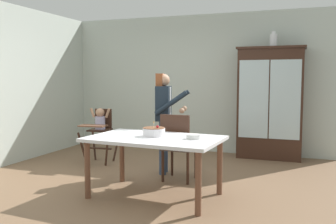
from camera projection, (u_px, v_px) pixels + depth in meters
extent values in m
plane|color=brown|center=(143.00, 185.00, 5.07)|extent=(6.24, 6.24, 0.00)
cube|color=beige|center=(196.00, 84.00, 7.41)|extent=(5.32, 0.06, 2.70)
cube|color=#382116|center=(270.00, 104.00, 6.70)|extent=(1.13, 0.42, 1.98)
cube|color=#382116|center=(271.00, 48.00, 6.61)|extent=(1.19, 0.48, 0.04)
cube|color=silver|center=(254.00, 99.00, 6.58)|extent=(0.51, 0.01, 1.38)
cube|color=silver|center=(285.00, 100.00, 6.40)|extent=(0.51, 0.01, 1.38)
cube|color=#382116|center=(270.00, 99.00, 6.69)|extent=(1.05, 0.36, 0.02)
cylinder|color=white|center=(273.00, 41.00, 6.58)|extent=(0.13, 0.13, 0.22)
cylinder|color=white|center=(274.00, 33.00, 6.57)|extent=(0.07, 0.07, 0.05)
cylinder|color=#382116|center=(83.00, 149.00, 6.23)|extent=(0.13, 0.15, 0.56)
cylinder|color=#382116|center=(107.00, 150.00, 6.12)|extent=(0.15, 0.13, 0.56)
cylinder|color=#382116|center=(94.00, 144.00, 6.66)|extent=(0.15, 0.13, 0.56)
cylinder|color=#382116|center=(117.00, 145.00, 6.55)|extent=(0.13, 0.15, 0.56)
cube|color=#382116|center=(100.00, 148.00, 6.39)|extent=(0.42, 0.08, 0.02)
cube|color=#382116|center=(100.00, 130.00, 6.36)|extent=(0.37, 0.37, 0.02)
cube|color=#382116|center=(103.00, 118.00, 6.50)|extent=(0.31, 0.06, 0.34)
cube|color=brown|center=(93.00, 126.00, 6.09)|extent=(0.46, 0.29, 0.02)
cylinder|color=#B2ADD1|center=(100.00, 123.00, 6.37)|extent=(0.17, 0.17, 0.22)
sphere|color=tan|center=(100.00, 112.00, 6.35)|extent=(0.15, 0.15, 0.15)
cylinder|color=tan|center=(93.00, 113.00, 6.39)|extent=(0.10, 0.05, 0.17)
cylinder|color=tan|center=(108.00, 113.00, 6.32)|extent=(0.10, 0.05, 0.17)
cylinder|color=#33425B|center=(163.00, 148.00, 5.60)|extent=(0.11, 0.11, 0.82)
cylinder|color=#33425B|center=(164.00, 146.00, 5.77)|extent=(0.11, 0.11, 0.82)
cube|color=#19232D|center=(163.00, 103.00, 5.63)|extent=(0.27, 0.39, 0.52)
cube|color=white|center=(170.00, 103.00, 5.61)|extent=(0.02, 0.06, 0.49)
sphere|color=tan|center=(163.00, 80.00, 5.59)|extent=(0.19, 0.19, 0.19)
cube|color=brown|center=(160.00, 88.00, 5.61)|extent=(0.14, 0.22, 0.44)
cylinder|color=#19232D|center=(171.00, 103.00, 5.41)|extent=(0.49, 0.17, 0.37)
sphere|color=tan|center=(182.00, 111.00, 5.39)|extent=(0.08, 0.08, 0.08)
cylinder|color=#19232D|center=(174.00, 101.00, 5.80)|extent=(0.49, 0.17, 0.37)
sphere|color=tan|center=(184.00, 108.00, 5.79)|extent=(0.08, 0.08, 0.08)
cube|color=silver|center=(154.00, 139.00, 4.55)|extent=(1.67, 1.10, 0.04)
cylinder|color=brown|center=(87.00, 170.00, 4.50)|extent=(0.07, 0.07, 0.70)
cylinder|color=brown|center=(198.00, 183.00, 3.92)|extent=(0.07, 0.07, 0.70)
cylinder|color=brown|center=(122.00, 157.00, 5.23)|extent=(0.07, 0.07, 0.70)
cylinder|color=brown|center=(220.00, 167.00, 4.65)|extent=(0.07, 0.07, 0.70)
cylinder|color=white|center=(154.00, 132.00, 4.62)|extent=(0.28, 0.28, 0.10)
cylinder|color=brown|center=(154.00, 128.00, 4.62)|extent=(0.27, 0.27, 0.01)
cylinder|color=#F2E5CC|center=(154.00, 125.00, 4.62)|extent=(0.01, 0.01, 0.06)
cone|color=yellow|center=(154.00, 122.00, 4.61)|extent=(0.02, 0.02, 0.02)
sphere|color=red|center=(157.00, 127.00, 4.56)|extent=(0.04, 0.04, 0.04)
cylinder|color=silver|center=(194.00, 137.00, 4.42)|extent=(0.18, 0.18, 0.05)
cylinder|color=#382116|center=(196.00, 163.00, 5.43)|extent=(0.04, 0.04, 0.45)
cylinder|color=#382116|center=(172.00, 161.00, 5.57)|extent=(0.04, 0.04, 0.45)
cylinder|color=#382116|center=(188.00, 168.00, 5.09)|extent=(0.04, 0.04, 0.45)
cylinder|color=#382116|center=(163.00, 166.00, 5.22)|extent=(0.04, 0.04, 0.45)
cube|color=#473D38|center=(180.00, 148.00, 5.31)|extent=(0.45, 0.45, 0.03)
cube|color=#382116|center=(175.00, 132.00, 5.10)|extent=(0.42, 0.05, 0.48)
cylinder|color=#382116|center=(188.00, 133.00, 5.03)|extent=(0.03, 0.03, 0.48)
cylinder|color=#382116|center=(162.00, 131.00, 5.17)|extent=(0.03, 0.03, 0.48)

